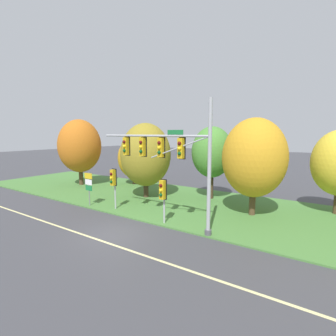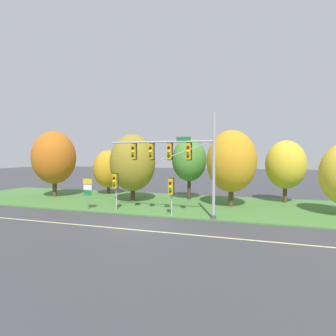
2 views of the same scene
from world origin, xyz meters
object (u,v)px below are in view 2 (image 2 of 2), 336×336
object	(u,v)px
traffic_signal_mast	(178,156)
route_sign_post	(88,189)
pedestrian_signal_further_along	(171,189)
tree_tall_centre	(231,161)
tree_nearest_road	(54,158)
tree_left_of_mast	(108,169)
tree_behind_signpost	(133,163)
tree_mid_verge	(189,160)
pedestrian_signal_near_kerb	(115,183)
tree_right_far	(286,165)

from	to	relation	value
traffic_signal_mast	route_sign_post	world-z (taller)	traffic_signal_mast
pedestrian_signal_further_along	traffic_signal_mast	bearing A→B (deg)	-4.09
tree_tall_centre	traffic_signal_mast	bearing A→B (deg)	-124.85
pedestrian_signal_further_along	tree_nearest_road	size ratio (longest dim) A/B	0.40
tree_nearest_road	tree_tall_centre	world-z (taller)	tree_nearest_road
tree_left_of_mast	tree_tall_centre	distance (m)	15.32
traffic_signal_mast	route_sign_post	distance (m)	8.53
tree_behind_signpost	tree_mid_verge	world-z (taller)	tree_behind_signpost
tree_nearest_road	pedestrian_signal_further_along	bearing A→B (deg)	-19.30
tree_left_of_mast	pedestrian_signal_near_kerb	bearing A→B (deg)	-57.04
traffic_signal_mast	tree_nearest_road	distance (m)	16.77
traffic_signal_mast	tree_nearest_road	bearing A→B (deg)	161.17
tree_left_of_mast	tree_right_far	bearing A→B (deg)	-0.37
pedestrian_signal_further_along	tree_behind_signpost	distance (m)	7.68
tree_tall_centre	tree_right_far	distance (m)	6.24
route_sign_post	tree_nearest_road	size ratio (longest dim) A/B	0.37
traffic_signal_mast	route_sign_post	size ratio (longest dim) A/B	3.11
tree_nearest_road	tree_left_of_mast	distance (m)	6.18
pedestrian_signal_further_along	pedestrian_signal_near_kerb	bearing A→B (deg)	173.54
tree_behind_signpost	traffic_signal_mast	bearing A→B (deg)	-40.11
pedestrian_signal_near_kerb	pedestrian_signal_further_along	world-z (taller)	pedestrian_signal_near_kerb
tree_nearest_road	tree_left_of_mast	xyz separation A→B (m)	(4.75, 3.69, -1.41)
tree_mid_verge	tree_left_of_mast	bearing A→B (deg)	173.92
route_sign_post	tree_left_of_mast	distance (m)	9.48
pedestrian_signal_further_along	tree_right_far	xyz separation A→B (m)	(9.22, 8.94, 1.64)
tree_tall_centre	tree_right_far	xyz separation A→B (m)	(5.01, 3.70, -0.39)
tree_behind_signpost	tree_mid_verge	xyz separation A→B (m)	(5.19, 2.93, 0.27)
tree_mid_verge	tree_right_far	bearing A→B (deg)	5.79
tree_nearest_road	tree_tall_centre	size ratio (longest dim) A/B	1.06
route_sign_post	tree_behind_signpost	size ratio (longest dim) A/B	0.40
tree_left_of_mast	tree_behind_signpost	xyz separation A→B (m)	(5.08, -4.03, 0.89)
tree_left_of_mast	tree_mid_verge	distance (m)	10.40
pedestrian_signal_further_along	tree_nearest_road	bearing A→B (deg)	160.70
tree_tall_centre	tree_nearest_road	bearing A→B (deg)	179.61
pedestrian_signal_further_along	tree_left_of_mast	xyz separation A→B (m)	(-10.59, 9.07, 0.91)
tree_nearest_road	tree_mid_verge	size ratio (longest dim) A/B	1.14
tree_left_of_mast	pedestrian_signal_further_along	bearing A→B (deg)	-40.57
pedestrian_signal_near_kerb	tree_tall_centre	distance (m)	10.55
tree_left_of_mast	traffic_signal_mast	bearing A→B (deg)	-39.32
tree_left_of_mast	tree_behind_signpost	distance (m)	6.55
route_sign_post	tree_right_far	world-z (taller)	tree_right_far
traffic_signal_mast	tree_left_of_mast	distance (m)	14.46
tree_behind_signpost	tree_tall_centre	world-z (taller)	tree_tall_centre
tree_nearest_road	tree_left_of_mast	world-z (taller)	tree_nearest_road
tree_nearest_road	tree_tall_centre	bearing A→B (deg)	-0.39
pedestrian_signal_further_along	tree_tall_centre	bearing A→B (deg)	51.27
pedestrian_signal_further_along	tree_behind_signpost	size ratio (longest dim) A/B	0.43
traffic_signal_mast	pedestrian_signal_near_kerb	size ratio (longest dim) A/B	2.67
tree_mid_verge	pedestrian_signal_near_kerb	bearing A→B (deg)	-122.81
pedestrian_signal_further_along	tree_mid_verge	distance (m)	8.25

